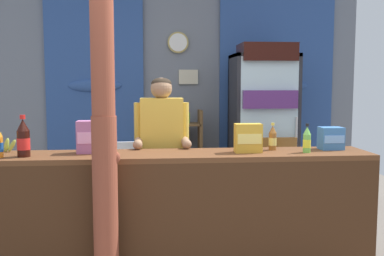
# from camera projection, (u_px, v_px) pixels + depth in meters

# --- Properties ---
(ground_plane) EXTENTS (6.84, 6.84, 0.00)m
(ground_plane) POSITION_uv_depth(u_px,v_px,m) (183.00, 243.00, 4.04)
(ground_plane) COLOR slate
(back_wall_curtained) EXTENTS (4.68, 0.22, 2.62)m
(back_wall_curtained) POSITION_uv_depth(u_px,v_px,m) (177.00, 94.00, 5.52)
(back_wall_curtained) COLOR slate
(back_wall_curtained) RESTS_ON ground
(stall_counter) EXTENTS (3.01, 0.49, 0.93)m
(stall_counter) POSITION_uv_depth(u_px,v_px,m) (182.00, 202.00, 3.36)
(stall_counter) COLOR brown
(stall_counter) RESTS_ON ground
(timber_post) EXTENTS (0.20, 0.17, 2.50)m
(timber_post) POSITION_uv_depth(u_px,v_px,m) (104.00, 124.00, 2.99)
(timber_post) COLOR brown
(timber_post) RESTS_ON ground
(drink_fridge) EXTENTS (0.73, 0.63, 1.92)m
(drink_fridge) POSITION_uv_depth(u_px,v_px,m) (263.00, 120.00, 5.07)
(drink_fridge) COLOR #232328
(drink_fridge) RESTS_ON ground
(bottle_shelf_rack) EXTENTS (0.48, 0.28, 1.15)m
(bottle_shelf_rack) POSITION_uv_depth(u_px,v_px,m) (182.00, 155.00, 5.30)
(bottle_shelf_rack) COLOR brown
(bottle_shelf_rack) RESTS_ON ground
(plastic_lawn_chair) EXTENTS (0.46, 0.46, 0.86)m
(plastic_lawn_chair) POSITION_uv_depth(u_px,v_px,m) (115.00, 179.00, 4.49)
(plastic_lawn_chair) COLOR silver
(plastic_lawn_chair) RESTS_ON ground
(shopkeeper) EXTENTS (0.49, 0.42, 1.52)m
(shopkeeper) POSITION_uv_depth(u_px,v_px,m) (162.00, 142.00, 3.88)
(shopkeeper) COLOR #28282D
(shopkeeper) RESTS_ON ground
(soda_bottle_cola) EXTENTS (0.10, 0.10, 0.31)m
(soda_bottle_cola) POSITION_uv_depth(u_px,v_px,m) (23.00, 139.00, 3.24)
(soda_bottle_cola) COLOR black
(soda_bottle_cola) RESTS_ON stall_counter
(soda_bottle_iced_tea) EXTENTS (0.06, 0.06, 0.22)m
(soda_bottle_iced_tea) POSITION_uv_depth(u_px,v_px,m) (273.00, 138.00, 3.57)
(soda_bottle_iced_tea) COLOR brown
(soda_bottle_iced_tea) RESTS_ON stall_counter
(soda_bottle_lime_soda) EXTENTS (0.06, 0.06, 0.23)m
(soda_bottle_lime_soda) POSITION_uv_depth(u_px,v_px,m) (307.00, 140.00, 3.44)
(soda_bottle_lime_soda) COLOR #75C64C
(soda_bottle_lime_soda) RESTS_ON stall_counter
(snack_box_biscuit) EXTENTS (0.19, 0.15, 0.18)m
(snack_box_biscuit) POSITION_uv_depth(u_px,v_px,m) (331.00, 138.00, 3.61)
(snack_box_biscuit) COLOR #3D75B7
(snack_box_biscuit) RESTS_ON stall_counter
(snack_box_wafer) EXTENTS (0.21, 0.13, 0.25)m
(snack_box_wafer) POSITION_uv_depth(u_px,v_px,m) (91.00, 137.00, 3.42)
(snack_box_wafer) COLOR #B76699
(snack_box_wafer) RESTS_ON stall_counter
(snack_box_choco_powder) EXTENTS (0.21, 0.12, 0.23)m
(snack_box_choco_powder) POSITION_uv_depth(u_px,v_px,m) (248.00, 138.00, 3.45)
(snack_box_choco_powder) COLOR gold
(snack_box_choco_powder) RESTS_ON stall_counter
(banana_bunch) EXTENTS (0.26, 0.05, 0.16)m
(banana_bunch) POSITION_uv_depth(u_px,v_px,m) (0.00, 145.00, 3.47)
(banana_bunch) COLOR #B7C647
(banana_bunch) RESTS_ON stall_counter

